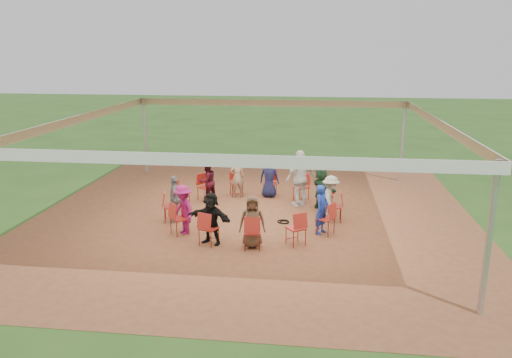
# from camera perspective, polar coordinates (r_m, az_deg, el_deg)

# --- Properties ---
(ground) EXTENTS (80.00, 80.00, 0.00)m
(ground) POSITION_cam_1_polar(r_m,az_deg,el_deg) (14.90, -0.36, -4.47)
(ground) COLOR #264B17
(ground) RESTS_ON ground
(dirt_patch) EXTENTS (13.00, 13.00, 0.00)m
(dirt_patch) POSITION_cam_1_polar(r_m,az_deg,el_deg) (14.90, -0.36, -4.45)
(dirt_patch) COLOR brown
(dirt_patch) RESTS_ON ground
(tent) EXTENTS (10.33, 10.33, 3.00)m
(tent) POSITION_cam_1_polar(r_m,az_deg,el_deg) (14.30, -0.38, 4.55)
(tent) COLOR #B2B2B7
(tent) RESTS_ON ground
(chair_0) EXTENTS (0.44, 0.42, 0.90)m
(chair_0) POSITION_cam_1_polar(r_m,az_deg,el_deg) (14.66, 8.96, -3.12)
(chair_0) COLOR red
(chair_0) RESTS_ON ground
(chair_1) EXTENTS (0.59, 0.58, 0.90)m
(chair_1) POSITION_cam_1_polar(r_m,az_deg,el_deg) (15.71, 7.84, -1.87)
(chair_1) COLOR red
(chair_1) RESTS_ON ground
(chair_2) EXTENTS (0.60, 0.60, 0.90)m
(chair_2) POSITION_cam_1_polar(r_m,az_deg,el_deg) (16.54, 5.17, -0.95)
(chair_2) COLOR red
(chair_2) RESTS_ON ground
(chair_3) EXTENTS (0.47, 0.49, 0.90)m
(chair_3) POSITION_cam_1_polar(r_m,az_deg,el_deg) (16.99, 1.61, -0.48)
(chair_3) COLOR red
(chair_3) RESTS_ON ground
(chair_4) EXTENTS (0.55, 0.56, 0.90)m
(chair_4) POSITION_cam_1_polar(r_m,az_deg,el_deg) (17.00, -2.24, -0.48)
(chair_4) COLOR red
(chair_4) RESTS_ON ground
(chair_5) EXTENTS (0.61, 0.61, 0.90)m
(chair_5) POSITION_cam_1_polar(r_m,az_deg,el_deg) (16.56, -5.82, -0.95)
(chair_5) COLOR red
(chair_5) RESTS_ON ground
(chair_6) EXTENTS (0.53, 0.51, 0.90)m
(chair_6) POSITION_cam_1_polar(r_m,az_deg,el_deg) (15.74, -8.51, -1.86)
(chair_6) COLOR red
(chair_6) RESTS_ON ground
(chair_7) EXTENTS (0.53, 0.51, 0.90)m
(chair_7) POSITION_cam_1_polar(r_m,az_deg,el_deg) (14.69, -9.68, -3.11)
(chair_7) COLOR red
(chair_7) RESTS_ON ground
(chair_8) EXTENTS (0.61, 0.61, 0.90)m
(chair_8) POSITION_cam_1_polar(r_m,az_deg,el_deg) (13.62, -8.73, -4.49)
(chair_8) COLOR red
(chair_8) RESTS_ON ground
(chair_9) EXTENTS (0.55, 0.56, 0.90)m
(chair_9) POSITION_cam_1_polar(r_m,az_deg,el_deg) (12.81, -5.43, -5.63)
(chair_9) COLOR red
(chair_9) RESTS_ON ground
(chair_10) EXTENTS (0.47, 0.49, 0.90)m
(chair_10) POSITION_cam_1_polar(r_m,az_deg,el_deg) (12.50, -0.44, -6.09)
(chair_10) COLOR red
(chair_10) RESTS_ON ground
(chair_11) EXTENTS (0.60, 0.60, 0.90)m
(chair_11) POSITION_cam_1_polar(r_m,az_deg,el_deg) (12.79, 4.58, -5.64)
(chair_11) COLOR red
(chair_11) RESTS_ON ground
(chair_12) EXTENTS (0.58, 0.58, 0.90)m
(chair_12) POSITION_cam_1_polar(r_m,az_deg,el_deg) (13.60, 7.94, -4.50)
(chair_12) COLOR red
(chair_12) RESTS_ON ground
(person_seated_0) EXTENTS (0.44, 0.88, 1.36)m
(person_seated_0) POSITION_cam_1_polar(r_m,az_deg,el_deg) (14.59, 8.52, -2.23)
(person_seated_0) COLOR #A8A696
(person_seated_0) RESTS_ON ground
(person_seated_1) EXTENTS (1.00, 1.33, 1.36)m
(person_seated_1) POSITION_cam_1_polar(r_m,az_deg,el_deg) (15.59, 7.48, -1.09)
(person_seated_1) COLOR #20462A
(person_seated_1) RESTS_ON ground
(person_seated_2) EXTENTS (0.70, 0.45, 1.36)m
(person_seated_2) POSITION_cam_1_polar(r_m,az_deg,el_deg) (16.82, 1.53, 0.19)
(person_seated_2) COLOR #171B3F
(person_seated_2) RESTS_ON ground
(person_seated_3) EXTENTS (0.58, 0.48, 1.36)m
(person_seated_3) POSITION_cam_1_polar(r_m,az_deg,el_deg) (16.83, -2.17, 0.19)
(person_seated_3) COLOR tan
(person_seated_3) RESTS_ON ground
(person_seated_4) EXTENTS (0.72, 0.75, 1.36)m
(person_seated_4) POSITION_cam_1_polar(r_m,az_deg,el_deg) (16.40, -5.59, -0.25)
(person_seated_4) COLOR #3A0B16
(person_seated_4) RESTS_ON ground
(person_seated_5) EXTENTS (0.59, 0.87, 1.36)m
(person_seated_5) POSITION_cam_1_polar(r_m,az_deg,el_deg) (14.62, -9.25, -2.22)
(person_seated_5) COLOR gray
(person_seated_5) RESTS_ON ground
(person_seated_6) EXTENTS (0.91, 0.94, 1.36)m
(person_seated_6) POSITION_cam_1_polar(r_m,az_deg,el_deg) (13.60, -8.31, -3.47)
(person_seated_6) COLOR #951559
(person_seated_6) RESTS_ON ground
(person_seated_7) EXTENTS (1.34, 0.88, 1.36)m
(person_seated_7) POSITION_cam_1_polar(r_m,az_deg,el_deg) (12.83, -5.16, -4.49)
(person_seated_7) COLOR black
(person_seated_7) RESTS_ON ground
(person_seated_8) EXTENTS (0.70, 0.45, 1.36)m
(person_seated_8) POSITION_cam_1_polar(r_m,az_deg,el_deg) (12.53, -0.43, -4.89)
(person_seated_8) COLOR brown
(person_seated_8) RESTS_ON ground
(person_seated_9) EXTENTS (0.52, 0.59, 1.36)m
(person_seated_9) POSITION_cam_1_polar(r_m,az_deg,el_deg) (13.57, 7.52, -3.48)
(person_seated_9) COLOR #1A37A9
(person_seated_9) RESTS_ON ground
(standing_person) EXTENTS (1.18, 1.08, 1.82)m
(standing_person) POSITION_cam_1_polar(r_m,az_deg,el_deg) (15.80, 5.11, 0.06)
(standing_person) COLOR silver
(standing_person) RESTS_ON ground
(cable_coil) EXTENTS (0.36, 0.36, 0.03)m
(cable_coil) POSITION_cam_1_polar(r_m,az_deg,el_deg) (14.52, 3.19, -4.91)
(cable_coil) COLOR black
(cable_coil) RESTS_ON ground
(laptop) EXTENTS (0.28, 0.35, 0.24)m
(laptop) POSITION_cam_1_polar(r_m,az_deg,el_deg) (14.59, 7.90, -2.35)
(laptop) COLOR #B7B7BC
(laptop) RESTS_ON ground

